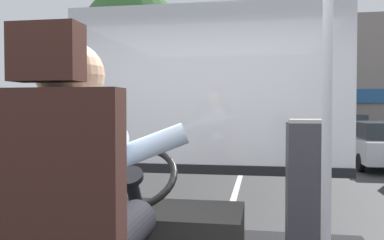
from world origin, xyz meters
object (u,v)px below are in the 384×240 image
at_px(bus_driver, 79,190).
at_px(handrail_pole, 327,104).
at_px(steering_console, 155,237).
at_px(parked_car_blue, 330,127).
at_px(parked_car_silver, 341,130).
at_px(fare_box, 306,205).
at_px(parked_car_white, 379,143).

relative_size(bus_driver, handrail_pole, 0.39).
height_order(steering_console, parked_car_blue, steering_console).
xyz_separation_m(steering_console, parked_car_silver, (4.10, 15.67, -0.14)).
relative_size(bus_driver, parked_car_silver, 0.19).
distance_m(bus_driver, parked_car_silver, 17.25).
distance_m(fare_box, parked_car_white, 10.63).
height_order(handrail_pole, fare_box, handrail_pole).
distance_m(handrail_pole, parked_car_white, 11.13).
bearing_deg(bus_driver, fare_box, 47.07).
height_order(handrail_pole, parked_car_blue, handrail_pole).
bearing_deg(bus_driver, parked_car_white, 69.76).
bearing_deg(bus_driver, handrail_pole, 27.23).
xyz_separation_m(steering_console, parked_car_white, (4.10, 10.03, -0.21)).
bearing_deg(parked_car_blue, parked_car_white, -92.18).
bearing_deg(steering_console, parked_car_white, 67.79).
relative_size(parked_car_white, parked_car_blue, 1.04).
height_order(bus_driver, handrail_pole, handrail_pole).
relative_size(bus_driver, parked_car_white, 0.19).
bearing_deg(parked_car_silver, fare_box, -101.44).
relative_size(fare_box, parked_car_blue, 0.23).
xyz_separation_m(handrail_pole, parked_car_silver, (3.16, 16.26, -0.98)).
xyz_separation_m(fare_box, parked_car_blue, (3.60, 21.10, -0.51)).
xyz_separation_m(bus_driver, fare_box, (0.91, 0.98, -0.25)).
bearing_deg(parked_car_blue, steering_console, -102.13).
xyz_separation_m(parked_car_white, parked_car_blue, (0.42, 10.97, -0.04)).
distance_m(bus_driver, steering_console, 1.20).
height_order(bus_driver, parked_car_blue, bus_driver).
height_order(bus_driver, parked_car_silver, bus_driver).
xyz_separation_m(handrail_pole, parked_car_blue, (3.57, 21.59, -1.08)).
distance_m(handrail_pole, parked_car_blue, 21.91).
bearing_deg(steering_console, handrail_pole, -32.14).
bearing_deg(bus_driver, parked_car_blue, 78.45).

